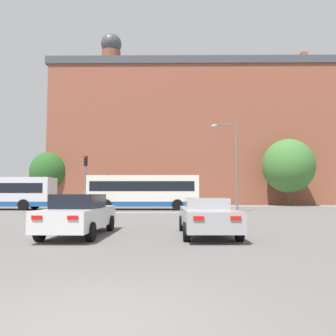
{
  "coord_description": "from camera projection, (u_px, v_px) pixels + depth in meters",
  "views": [
    {
      "loc": [
        1.01,
        -4.03,
        1.61
      ],
      "look_at": [
        0.73,
        26.08,
        3.87
      ],
      "focal_mm": 35.0,
      "sensor_mm": 36.0,
      "label": 1
    }
  ],
  "objects": [
    {
      "name": "street_lamp_junction",
      "position": [
        232.0,
        157.0,
        27.16
      ],
      "size": [
        2.17,
        0.36,
        7.43
      ],
      "color": "slate",
      "rests_on": "ground_plane"
    },
    {
      "name": "car_roadster_right",
      "position": [
        207.0,
        216.0,
        12.35
      ],
      "size": [
        2.02,
        4.93,
        1.4
      ],
      "rotation": [
        0.0,
        0.0,
        0.01
      ],
      "color": "#9E9EA3",
      "rests_on": "ground_plane"
    },
    {
      "name": "tree_by_building",
      "position": [
        288.0,
        166.0,
        39.58
      ],
      "size": [
        6.19,
        6.19,
        8.09
      ],
      "color": "#4C3823",
      "rests_on": "ground_plane"
    },
    {
      "name": "brick_civic_building",
      "position": [
        189.0,
        135.0,
        48.37
      ],
      "size": [
        39.36,
        10.88,
        25.6
      ],
      "color": "brown",
      "rests_on": "ground_plane"
    },
    {
      "name": "ground_plane",
      "position": [
        87.0,
        328.0,
        3.9
      ],
      "size": [
        400.0,
        400.0,
        0.0
      ],
      "primitive_type": "plane",
      "color": "#605E5B"
    },
    {
      "name": "bus_crossing_lead",
      "position": [
        143.0,
        191.0,
        30.76
      ],
      "size": [
        10.37,
        2.7,
        3.19
      ],
      "rotation": [
        0.0,
        0.0,
        1.57
      ],
      "color": "silver",
      "rests_on": "ground_plane"
    },
    {
      "name": "tree_kerbside",
      "position": [
        50.0,
        172.0,
        43.98
      ],
      "size": [
        5.28,
        5.28,
        7.17
      ],
      "color": "#4C3823",
      "rests_on": "ground_plane"
    },
    {
      "name": "far_pavement",
      "position": [
        163.0,
        206.0,
        39.28
      ],
      "size": [
        70.6,
        2.5,
        0.01
      ],
      "primitive_type": "cube",
      "color": "gray",
      "rests_on": "ground_plane"
    },
    {
      "name": "pedestrian_waiting",
      "position": [
        85.0,
        197.0,
        39.09
      ],
      "size": [
        0.42,
        0.25,
        1.78
      ],
      "rotation": [
        0.0,
        0.0,
        3.22
      ],
      "color": "brown",
      "rests_on": "ground_plane"
    },
    {
      "name": "stop_line_strip",
      "position": [
        158.0,
        213.0,
        26.1
      ],
      "size": [
        9.54,
        0.3,
        0.01
      ],
      "primitive_type": "cube",
      "color": "silver",
      "rests_on": "ground_plane"
    },
    {
      "name": "car_saloon_left",
      "position": [
        79.0,
        214.0,
        12.32
      ],
      "size": [
        2.02,
        4.97,
        1.55
      ],
      "rotation": [
        0.0,
        0.0,
        -0.03
      ],
      "color": "silver",
      "rests_on": "ground_plane"
    },
    {
      "name": "traffic_light_near_left",
      "position": [
        85.0,
        175.0,
        26.62
      ],
      "size": [
        0.26,
        0.31,
        4.59
      ],
      "color": "slate",
      "rests_on": "ground_plane"
    },
    {
      "name": "traffic_light_far_left",
      "position": [
        109.0,
        185.0,
        39.1
      ],
      "size": [
        0.26,
        0.31,
        3.73
      ],
      "color": "slate",
      "rests_on": "ground_plane"
    }
  ]
}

